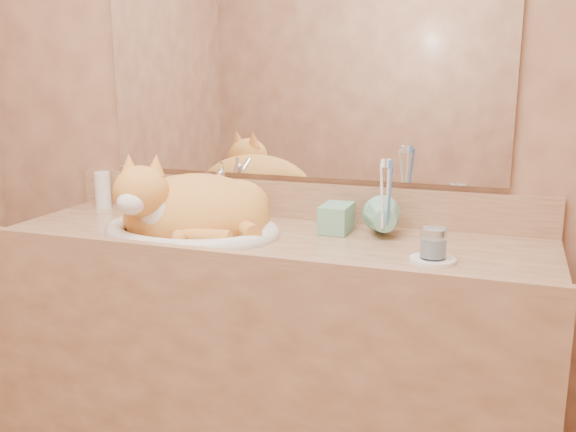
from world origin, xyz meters
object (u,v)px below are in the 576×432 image
(vanity_counter, at_px, (267,374))
(sink_basin, at_px, (191,206))
(cat, at_px, (189,206))
(water_glass, at_px, (433,243))
(toothbrush_cup, at_px, (385,223))
(soap_dispenser, at_px, (331,205))

(vanity_counter, distance_m, sink_basin, 0.56)
(cat, distance_m, water_glass, 0.73)
(cat, distance_m, toothbrush_cup, 0.57)
(water_glass, bearing_deg, sink_basin, 175.08)
(soap_dispenser, bearing_deg, sink_basin, -166.27)
(vanity_counter, relative_size, toothbrush_cup, 14.18)
(vanity_counter, distance_m, toothbrush_cup, 0.58)
(soap_dispenser, height_order, water_glass, soap_dispenser)
(vanity_counter, distance_m, water_glass, 0.68)
(sink_basin, bearing_deg, vanity_counter, 7.04)
(toothbrush_cup, bearing_deg, soap_dispenser, -178.37)
(cat, bearing_deg, sink_basin, -53.82)
(sink_basin, height_order, soap_dispenser, soap_dispenser)
(sink_basin, distance_m, soap_dispenser, 0.41)
(cat, xyz_separation_m, soap_dispenser, (0.41, 0.08, 0.02))
(sink_basin, distance_m, water_glass, 0.71)
(sink_basin, bearing_deg, toothbrush_cup, 11.95)
(cat, relative_size, soap_dispenser, 2.40)
(soap_dispenser, height_order, toothbrush_cup, soap_dispenser)
(sink_basin, relative_size, water_glass, 6.79)
(water_glass, bearing_deg, vanity_counter, 170.44)
(cat, bearing_deg, vanity_counter, -11.63)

